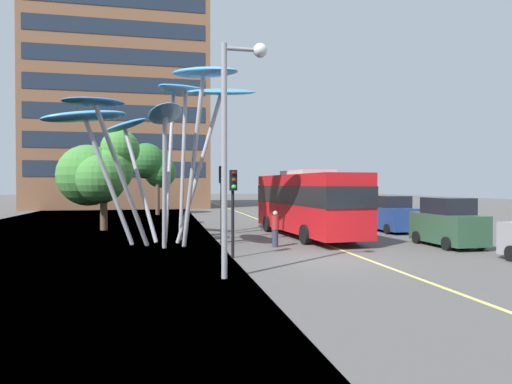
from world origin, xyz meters
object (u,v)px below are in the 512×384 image
at_px(red_bus, 307,201).
at_px(traffic_light_kerb_near, 233,194).
at_px(leaf_sculpture, 162,108).
at_px(car_parked_mid, 448,224).
at_px(pedestrian, 275,229).
at_px(car_parked_far, 390,215).
at_px(street_lamp, 234,127).
at_px(traffic_light_kerb_far, 222,188).

bearing_deg(red_bus, traffic_light_kerb_near, -129.14).
distance_m(red_bus, leaf_sculpture, 9.12).
bearing_deg(leaf_sculpture, car_parked_mid, -16.12).
distance_m(leaf_sculpture, pedestrian, 8.07).
relative_size(car_parked_far, street_lamp, 0.59).
bearing_deg(red_bus, traffic_light_kerb_far, -153.45).
bearing_deg(pedestrian, car_parked_mid, -10.00).
relative_size(car_parked_mid, car_parked_far, 0.89).
bearing_deg(red_bus, pedestrian, -127.42).
distance_m(traffic_light_kerb_near, car_parked_mid, 10.50).
xyz_separation_m(traffic_light_kerb_far, street_lamp, (-0.56, -7.37, 1.92)).
bearing_deg(car_parked_far, street_lamp, -134.81).
xyz_separation_m(leaf_sculpture, street_lamp, (2.20, -8.75, -1.98)).
bearing_deg(pedestrian, street_lamp, -114.45).
height_order(traffic_light_kerb_near, car_parked_mid, traffic_light_kerb_near).
bearing_deg(street_lamp, traffic_light_kerb_near, 81.86).
distance_m(red_bus, street_lamp, 11.64).
height_order(leaf_sculpture, car_parked_far, leaf_sculpture).
distance_m(red_bus, pedestrian, 4.56).
bearing_deg(traffic_light_kerb_near, street_lamp, -98.14).
relative_size(leaf_sculpture, traffic_light_kerb_far, 2.70).
distance_m(red_bus, traffic_light_kerb_far, 5.65).
bearing_deg(car_parked_far, red_bus, -164.17).
height_order(leaf_sculpture, traffic_light_kerb_near, leaf_sculpture).
bearing_deg(leaf_sculpture, red_bus, 8.26).
height_order(red_bus, car_parked_mid, red_bus).
distance_m(traffic_light_kerb_near, street_lamp, 4.27).
xyz_separation_m(red_bus, traffic_light_kerb_near, (-5.05, -6.21, 0.51)).
bearing_deg(pedestrian, red_bus, 52.58).
bearing_deg(pedestrian, car_parked_far, 31.10).
bearing_deg(traffic_light_kerb_near, red_bus, 50.86).
bearing_deg(traffic_light_kerb_far, pedestrian, -22.96).
height_order(traffic_light_kerb_near, street_lamp, street_lamp).
bearing_deg(street_lamp, car_parked_mid, 24.67).
height_order(traffic_light_kerb_far, car_parked_far, traffic_light_kerb_far).
height_order(leaf_sculpture, car_parked_mid, leaf_sculpture).
bearing_deg(car_parked_far, car_parked_mid, -95.48).
xyz_separation_m(red_bus, pedestrian, (-2.68, -3.50, -1.16)).
height_order(red_bus, pedestrian, red_bus).
height_order(car_parked_mid, street_lamp, street_lamp).
height_order(traffic_light_kerb_far, pedestrian, traffic_light_kerb_far).
bearing_deg(pedestrian, leaf_sculpture, 155.10).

